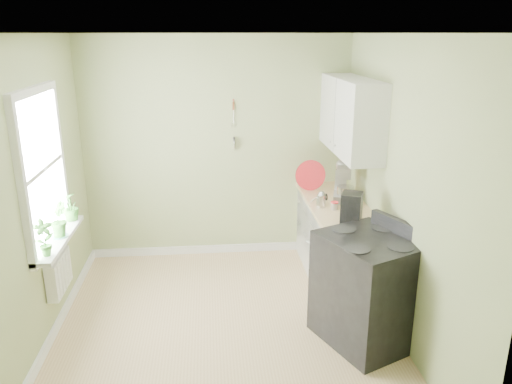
{
  "coord_description": "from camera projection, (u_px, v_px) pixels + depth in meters",
  "views": [
    {
      "loc": [
        -0.1,
        -4.13,
        2.7
      ],
      "look_at": [
        0.35,
        0.55,
        1.2
      ],
      "focal_mm": 35.0,
      "sensor_mm": 36.0,
      "label": 1
    }
  ],
  "objects": [
    {
      "name": "base_cabinets",
      "position": [
        335.0,
        241.0,
        5.68
      ],
      "size": [
        0.6,
        1.6,
        0.87
      ],
      "primitive_type": "cube",
      "color": "white",
      "rests_on": "floor"
    },
    {
      "name": "wall_utensils",
      "position": [
        234.0,
        132.0,
        5.97
      ],
      "size": [
        0.02,
        0.14,
        0.58
      ],
      "color": "beige",
      "rests_on": "wall_back"
    },
    {
      "name": "window",
      "position": [
        42.0,
        169.0,
        4.41
      ],
      "size": [
        0.06,
        1.14,
        1.44
      ],
      "color": "white",
      "rests_on": "wall_left"
    },
    {
      "name": "stand_mixer",
      "position": [
        343.0,
        184.0,
        5.55
      ],
      "size": [
        0.3,
        0.39,
        0.43
      ],
      "color": "#B2B2B7",
      "rests_on": "countertop"
    },
    {
      "name": "wall_right",
      "position": [
        401.0,
        190.0,
        4.48
      ],
      "size": [
        0.02,
        3.6,
        2.7
      ],
      "primitive_type": "cube",
      "color": "#A6B178",
      "rests_on": "floor"
    },
    {
      "name": "upper_cabinets",
      "position": [
        351.0,
        116.0,
        5.35
      ],
      "size": [
        0.35,
        1.4,
        0.8
      ],
      "primitive_type": "cube",
      "color": "white",
      "rests_on": "wall_right"
    },
    {
      "name": "floor",
      "position": [
        225.0,
        331.0,
        4.75
      ],
      "size": [
        3.2,
        3.6,
        0.02
      ],
      "primitive_type": "cube",
      "color": "tan",
      "rests_on": "ground"
    },
    {
      "name": "plant_b",
      "position": [
        58.0,
        220.0,
        4.58
      ],
      "size": [
        0.18,
        0.21,
        0.33
      ],
      "primitive_type": "imported",
      "rotation": [
        0.0,
        0.0,
        1.77
      ],
      "color": "#2D6720",
      "rests_on": "window_sill"
    },
    {
      "name": "window_sill",
      "position": [
        59.0,
        239.0,
        4.62
      ],
      "size": [
        0.18,
        1.14,
        0.04
      ],
      "primitive_type": "cube",
      "color": "white",
      "rests_on": "wall_left"
    },
    {
      "name": "countertop",
      "position": [
        336.0,
        204.0,
        5.54
      ],
      "size": [
        0.64,
        1.6,
        0.04
      ],
      "primitive_type": "cube",
      "color": "beige",
      "rests_on": "base_cabinets"
    },
    {
      "name": "coffee_maker",
      "position": [
        351.0,
        210.0,
        4.82
      ],
      "size": [
        0.26,
        0.27,
        0.33
      ],
      "color": "black",
      "rests_on": "countertop"
    },
    {
      "name": "plant_c",
      "position": [
        70.0,
        206.0,
        4.99
      ],
      "size": [
        0.17,
        0.17,
        0.29
      ],
      "primitive_type": "imported",
      "rotation": [
        0.0,
        0.0,
        4.65
      ],
      "color": "#2D6720",
      "rests_on": "window_sill"
    },
    {
      "name": "wall_left",
      "position": [
        30.0,
        202.0,
        4.19
      ],
      "size": [
        0.02,
        3.6,
        2.7
      ],
      "primitive_type": "cube",
      "color": "#A6B178",
      "rests_on": "floor"
    },
    {
      "name": "kettle",
      "position": [
        321.0,
        199.0,
        5.35
      ],
      "size": [
        0.17,
        0.1,
        0.18
      ],
      "color": "silver",
      "rests_on": "countertop"
    },
    {
      "name": "jar",
      "position": [
        334.0,
        206.0,
        5.28
      ],
      "size": [
        0.08,
        0.08,
        0.09
      ],
      "color": "tan",
      "rests_on": "countertop"
    },
    {
      "name": "ceiling",
      "position": [
        218.0,
        32.0,
        3.92
      ],
      "size": [
        3.2,
        3.6,
        0.02
      ],
      "primitive_type": "cube",
      "color": "white",
      "rests_on": "wall_back"
    },
    {
      "name": "wall_back",
      "position": [
        217.0,
        150.0,
        6.05
      ],
      "size": [
        3.2,
        0.02,
        2.7
      ],
      "primitive_type": "cube",
      "color": "#A6B178",
      "rests_on": "floor"
    },
    {
      "name": "radiator",
      "position": [
        59.0,
        273.0,
        4.67
      ],
      "size": [
        0.12,
        0.5,
        0.35
      ],
      "primitive_type": "cube",
      "color": "white",
      "rests_on": "wall_left"
    },
    {
      "name": "plant_a",
      "position": [
        44.0,
        238.0,
        4.17
      ],
      "size": [
        0.21,
        0.2,
        0.33
      ],
      "primitive_type": "imported",
      "rotation": [
        0.0,
        0.0,
        0.65
      ],
      "color": "#2D6720",
      "rests_on": "window_sill"
    },
    {
      "name": "red_tray",
      "position": [
        310.0,
        175.0,
        5.9
      ],
      "size": [
        0.37,
        0.09,
        0.36
      ],
      "primitive_type": "cylinder",
      "rotation": [
        1.45,
        0.0,
        0.08
      ],
      "color": "red",
      "rests_on": "countertop"
    },
    {
      "name": "stove",
      "position": [
        367.0,
        289.0,
        4.47
      ],
      "size": [
        1.02,
        1.04,
        1.13
      ],
      "color": "black",
      "rests_on": "floor"
    }
  ]
}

